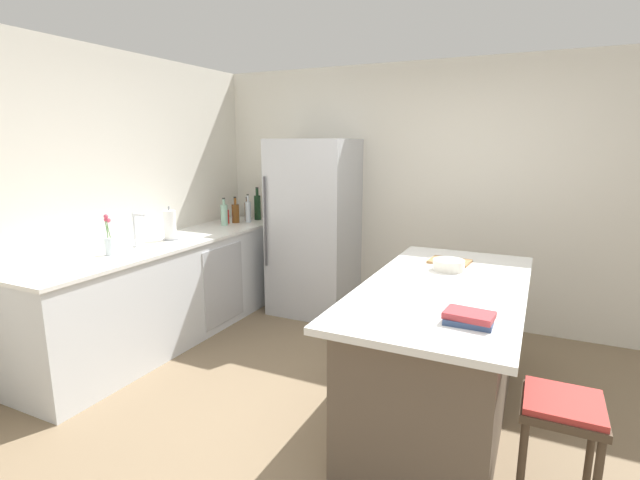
{
  "coord_description": "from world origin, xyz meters",
  "views": [
    {
      "loc": [
        0.98,
        -2.53,
        1.82
      ],
      "look_at": [
        -0.71,
        1.0,
        1.0
      ],
      "focal_mm": 26.23,
      "sensor_mm": 36.0,
      "label": 1
    }
  ],
  "objects_px": {
    "syrup_bottle": "(247,211)",
    "flower_vase": "(109,242)",
    "hot_sauce_bottle": "(227,216)",
    "mixing_bowl": "(449,265)",
    "refrigerator": "(314,228)",
    "wine_bottle": "(257,207)",
    "soda_bottle": "(248,211)",
    "whiskey_bottle": "(236,213)",
    "cutting_board": "(450,261)",
    "kitchen_island": "(441,351)",
    "bar_stool": "(561,422)",
    "sink_faucet": "(136,229)",
    "gin_bottle": "(224,214)",
    "paper_towel_roll": "(170,225)",
    "cookbook_stack": "(469,318)"
  },
  "relations": [
    {
      "from": "syrup_bottle",
      "to": "flower_vase",
      "type": "bearing_deg",
      "value": -91.0
    },
    {
      "from": "hot_sauce_bottle",
      "to": "mixing_bowl",
      "type": "bearing_deg",
      "value": -18.63
    },
    {
      "from": "refrigerator",
      "to": "wine_bottle",
      "type": "relative_size",
      "value": 4.93
    },
    {
      "from": "soda_bottle",
      "to": "refrigerator",
      "type": "bearing_deg",
      "value": 3.3
    },
    {
      "from": "whiskey_bottle",
      "to": "cutting_board",
      "type": "relative_size",
      "value": 0.94
    },
    {
      "from": "wine_bottle",
      "to": "cutting_board",
      "type": "xyz_separation_m",
      "value": [
        2.38,
        -1.02,
        -0.15
      ]
    },
    {
      "from": "hot_sauce_bottle",
      "to": "mixing_bowl",
      "type": "distance_m",
      "value": 2.71
    },
    {
      "from": "syrup_bottle",
      "to": "hot_sauce_bottle",
      "type": "xyz_separation_m",
      "value": [
        -0.08,
        -0.28,
        -0.03
      ]
    },
    {
      "from": "kitchen_island",
      "to": "bar_stool",
      "type": "xyz_separation_m",
      "value": [
        0.69,
        -0.67,
        0.06
      ]
    },
    {
      "from": "hot_sauce_bottle",
      "to": "cutting_board",
      "type": "bearing_deg",
      "value": -14.26
    },
    {
      "from": "hot_sauce_bottle",
      "to": "flower_vase",
      "type": "bearing_deg",
      "value": -88.27
    },
    {
      "from": "wine_bottle",
      "to": "sink_faucet",
      "type": "bearing_deg",
      "value": -94.55
    },
    {
      "from": "wine_bottle",
      "to": "gin_bottle",
      "type": "bearing_deg",
      "value": -103.57
    },
    {
      "from": "paper_towel_roll",
      "to": "mixing_bowl",
      "type": "relative_size",
      "value": 1.41
    },
    {
      "from": "cookbook_stack",
      "to": "mixing_bowl",
      "type": "xyz_separation_m",
      "value": [
        -0.28,
        0.98,
        0.01
      ]
    },
    {
      "from": "hot_sauce_bottle",
      "to": "syrup_bottle",
      "type": "bearing_deg",
      "value": 74.01
    },
    {
      "from": "sink_faucet",
      "to": "gin_bottle",
      "type": "distance_m",
      "value": 1.2
    },
    {
      "from": "sink_faucet",
      "to": "wine_bottle",
      "type": "xyz_separation_m",
      "value": [
        0.13,
        1.68,
        -0.01
      ]
    },
    {
      "from": "bar_stool",
      "to": "whiskey_bottle",
      "type": "distance_m",
      "value": 3.84
    },
    {
      "from": "kitchen_island",
      "to": "syrup_bottle",
      "type": "relative_size",
      "value": 7.53
    },
    {
      "from": "gin_bottle",
      "to": "cookbook_stack",
      "type": "distance_m",
      "value": 3.31
    },
    {
      "from": "paper_towel_roll",
      "to": "soda_bottle",
      "type": "bearing_deg",
      "value": 85.01
    },
    {
      "from": "sink_faucet",
      "to": "flower_vase",
      "type": "bearing_deg",
      "value": -85.39
    },
    {
      "from": "syrup_bottle",
      "to": "mixing_bowl",
      "type": "height_order",
      "value": "syrup_bottle"
    },
    {
      "from": "refrigerator",
      "to": "paper_towel_roll",
      "type": "height_order",
      "value": "refrigerator"
    },
    {
      "from": "refrigerator",
      "to": "hot_sauce_bottle",
      "type": "xyz_separation_m",
      "value": [
        -0.96,
        -0.23,
        0.09
      ]
    },
    {
      "from": "mixing_bowl",
      "to": "paper_towel_roll",
      "type": "bearing_deg",
      "value": -178.36
    },
    {
      "from": "kitchen_island",
      "to": "whiskey_bottle",
      "type": "relative_size",
      "value": 7.0
    },
    {
      "from": "mixing_bowl",
      "to": "cutting_board",
      "type": "xyz_separation_m",
      "value": [
        -0.03,
        0.22,
        -0.03
      ]
    },
    {
      "from": "bar_stool",
      "to": "gin_bottle",
      "type": "xyz_separation_m",
      "value": [
        -3.26,
        1.79,
        0.52
      ]
    },
    {
      "from": "kitchen_island",
      "to": "refrigerator",
      "type": "height_order",
      "value": "refrigerator"
    },
    {
      "from": "syrup_bottle",
      "to": "cutting_board",
      "type": "distance_m",
      "value": 2.63
    },
    {
      "from": "kitchen_island",
      "to": "mixing_bowl",
      "type": "distance_m",
      "value": 0.61
    },
    {
      "from": "bar_stool",
      "to": "wine_bottle",
      "type": "distance_m",
      "value": 3.92
    },
    {
      "from": "bar_stool",
      "to": "soda_bottle",
      "type": "distance_m",
      "value": 3.81
    },
    {
      "from": "sink_faucet",
      "to": "soda_bottle",
      "type": "bearing_deg",
      "value": 84.79
    },
    {
      "from": "sink_faucet",
      "to": "mixing_bowl",
      "type": "xyz_separation_m",
      "value": [
        2.55,
        0.44,
        -0.13
      ]
    },
    {
      "from": "bar_stool",
      "to": "cutting_board",
      "type": "distance_m",
      "value": 1.52
    },
    {
      "from": "gin_bottle",
      "to": "cutting_board",
      "type": "relative_size",
      "value": 0.96
    },
    {
      "from": "gin_bottle",
      "to": "cookbook_stack",
      "type": "relative_size",
      "value": 1.19
    },
    {
      "from": "kitchen_island",
      "to": "cutting_board",
      "type": "relative_size",
      "value": 6.57
    },
    {
      "from": "refrigerator",
      "to": "bar_stool",
      "type": "relative_size",
      "value": 2.83
    },
    {
      "from": "sink_faucet",
      "to": "whiskey_bottle",
      "type": "relative_size",
      "value": 1.03
    },
    {
      "from": "kitchen_island",
      "to": "soda_bottle",
      "type": "relative_size",
      "value": 6.46
    },
    {
      "from": "refrigerator",
      "to": "mixing_bowl",
      "type": "xyz_separation_m",
      "value": [
        1.61,
        -1.1,
        0.04
      ]
    },
    {
      "from": "kitchen_island",
      "to": "cookbook_stack",
      "type": "relative_size",
      "value": 8.15
    },
    {
      "from": "gin_bottle",
      "to": "syrup_bottle",
      "type": "bearing_deg",
      "value": 84.24
    },
    {
      "from": "cutting_board",
      "to": "cookbook_stack",
      "type": "bearing_deg",
      "value": -75.4
    },
    {
      "from": "refrigerator",
      "to": "kitchen_island",
      "type": "bearing_deg",
      "value": -41.34
    },
    {
      "from": "sink_faucet",
      "to": "mixing_bowl",
      "type": "height_order",
      "value": "sink_faucet"
    }
  ]
}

